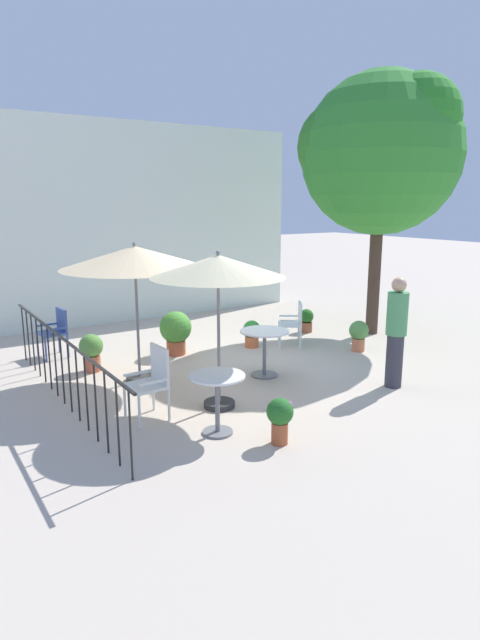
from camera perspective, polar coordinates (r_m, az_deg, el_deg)
ground_plane at (r=9.33m, az=0.26°, el=-5.17°), size 60.00×60.00×0.00m
villa_facade at (r=13.18m, az=-11.46°, el=10.10°), size 8.70×0.30×4.66m
terrace_railing at (r=7.94m, az=-18.54°, el=-3.88°), size 0.03×5.50×1.01m
shade_tree at (r=11.89m, az=14.88°, el=16.78°), size 3.45×3.28×5.42m
patio_umbrella_0 at (r=7.16m, az=-2.36°, el=5.51°), size 1.83×1.83×2.21m
patio_umbrella_1 at (r=8.44m, az=-11.18°, el=6.47°), size 2.29×2.29×2.23m
cafe_table_0 at (r=8.79m, az=2.63°, el=-2.60°), size 0.81×0.81×0.77m
cafe_table_1 at (r=6.64m, az=-2.44°, el=-7.81°), size 0.70×0.70×0.77m
patio_chair_0 at (r=10.62m, az=5.76°, el=-0.09°), size 0.63×0.64×0.89m
patio_chair_1 at (r=7.20m, az=-9.39°, el=-6.13°), size 0.48×0.51×0.97m
patio_chair_2 at (r=10.48m, az=-19.09°, el=-0.90°), size 0.49×0.52×0.90m
potted_plant_0 at (r=10.58m, az=1.26°, el=-1.36°), size 0.34×0.34×0.54m
potted_plant_1 at (r=11.89m, az=7.10°, el=0.01°), size 0.32×0.32×0.52m
potted_plant_2 at (r=10.11m, az=-6.89°, el=-1.08°), size 0.60×0.60×0.83m
potted_plant_3 at (r=10.54m, az=12.57°, el=-1.43°), size 0.37×0.37×0.60m
potted_plant_4 at (r=9.41m, az=-15.60°, el=-3.15°), size 0.40×0.40×0.65m
potted_plant_5 at (r=6.45m, az=4.28°, el=-10.25°), size 0.33×0.33×0.57m
standing_person at (r=8.53m, az=16.35°, el=-1.14°), size 0.38×0.38×1.73m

